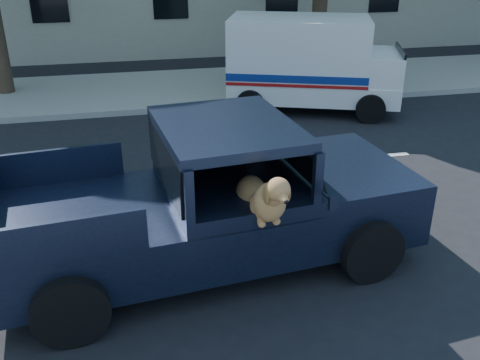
% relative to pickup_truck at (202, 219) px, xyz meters
% --- Properties ---
extents(ground, '(120.00, 120.00, 0.00)m').
position_rel_pickup_truck_xyz_m(ground, '(-0.07, -0.37, -0.67)').
color(ground, black).
rests_on(ground, ground).
extents(far_sidewalk, '(60.00, 4.00, 0.15)m').
position_rel_pickup_truck_xyz_m(far_sidewalk, '(-0.07, 8.83, -0.60)').
color(far_sidewalk, gray).
rests_on(far_sidewalk, ground).
extents(lane_stripes, '(21.60, 0.14, 0.01)m').
position_rel_pickup_truck_xyz_m(lane_stripes, '(1.93, 3.03, -0.67)').
color(lane_stripes, silver).
rests_on(lane_stripes, ground).
extents(pickup_truck, '(5.76, 3.05, 1.99)m').
position_rel_pickup_truck_xyz_m(pickup_truck, '(0.00, 0.00, 0.00)').
color(pickup_truck, black).
rests_on(pickup_truck, ground).
extents(mail_truck, '(4.58, 3.27, 2.29)m').
position_rel_pickup_truck_xyz_m(mail_truck, '(3.72, 6.46, 0.33)').
color(mail_truck, silver).
rests_on(mail_truck, ground).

